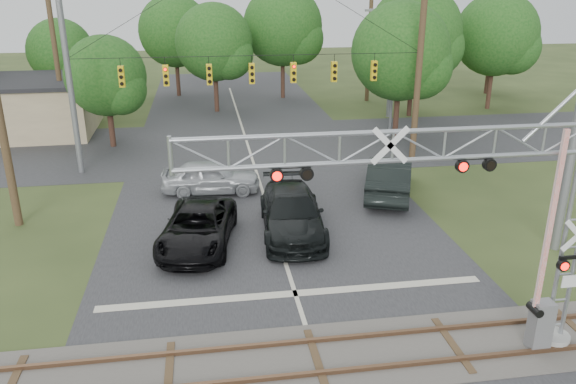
{
  "coord_description": "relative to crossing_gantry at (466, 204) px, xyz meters",
  "views": [
    {
      "loc": [
        -2.74,
        -10.67,
        9.79
      ],
      "look_at": [
        0.06,
        7.5,
        2.91
      ],
      "focal_mm": 35.0,
      "sensor_mm": 36.0,
      "label": 1
    }
  ],
  "objects": [
    {
      "name": "road_main",
      "position": [
        -3.7,
        8.36,
        -4.54
      ],
      "size": [
        14.0,
        90.0,
        0.02
      ],
      "primitive_type": "cube",
      "color": "#28282B",
      "rests_on": "ground"
    },
    {
      "name": "road_cross",
      "position": [
        -3.7,
        22.36,
        -4.54
      ],
      "size": [
        90.0,
        12.0,
        0.02
      ],
      "primitive_type": "cube",
      "color": "#28282B",
      "rests_on": "ground"
    },
    {
      "name": "railroad_track",
      "position": [
        -3.7,
        0.36,
        -4.52
      ],
      "size": [
        90.0,
        3.2,
        0.17
      ],
      "color": "#514C47",
      "rests_on": "ground"
    },
    {
      "name": "crossing_gantry",
      "position": [
        0.0,
        0.0,
        0.0
      ],
      "size": [
        10.96,
        0.94,
        7.35
      ],
      "color": "gray",
      "rests_on": "ground"
    },
    {
      "name": "traffic_signal_span",
      "position": [
        -2.82,
        18.36,
        1.08
      ],
      "size": [
        19.34,
        0.36,
        11.5
      ],
      "color": "gray",
      "rests_on": "ground"
    },
    {
      "name": "pickup_black",
      "position": [
        -6.88,
        8.15,
        -3.77
      ],
      "size": [
        3.53,
        5.97,
        1.56
      ],
      "primitive_type": "imported",
      "rotation": [
        0.0,
        0.0,
        -0.18
      ],
      "color": "black",
      "rests_on": "ground"
    },
    {
      "name": "car_dark",
      "position": [
        -3.03,
        8.79,
        -3.67
      ],
      "size": [
        2.85,
        6.22,
        1.76
      ],
      "primitive_type": "imported",
      "rotation": [
        0.0,
        0.0,
        -0.06
      ],
      "color": "black",
      "rests_on": "ground"
    },
    {
      "name": "sedan_silver",
      "position": [
        -6.22,
        14.13,
        -3.74
      ],
      "size": [
        4.9,
        2.23,
        1.63
      ],
      "primitive_type": "imported",
      "rotation": [
        0.0,
        0.0,
        1.51
      ],
      "color": "#A3A6AA",
      "rests_on": "ground"
    },
    {
      "name": "suv_dark",
      "position": [
        2.38,
        12.45,
        -3.6
      ],
      "size": [
        3.92,
        6.09,
        1.9
      ],
      "primitive_type": "imported",
      "rotation": [
        0.0,
        0.0,
        2.78
      ],
      "color": "black",
      "rests_on": "ground"
    },
    {
      "name": "streetlight",
      "position": [
        6.12,
        24.02,
        0.13
      ],
      "size": [
        2.23,
        0.23,
        8.36
      ],
      "color": "gray",
      "rests_on": "ground"
    },
    {
      "name": "utility_poles",
      "position": [
        -1.55,
        20.82,
        1.68
      ],
      "size": [
        25.67,
        29.95,
        14.33
      ],
      "color": "#44311F",
      "rests_on": "ground"
    },
    {
      "name": "treeline",
      "position": [
        -2.69,
        32.22,
        1.21
      ],
      "size": [
        52.03,
        23.84,
        9.98
      ],
      "color": "#3C251B",
      "rests_on": "ground"
    }
  ]
}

